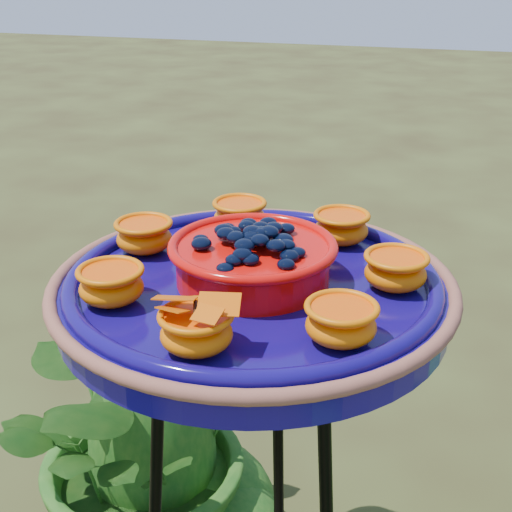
% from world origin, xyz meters
% --- Properties ---
extents(feeder_dish, '(0.51, 0.51, 0.11)m').
position_xyz_m(feeder_dish, '(-0.06, 0.14, 0.99)').
color(feeder_dish, '#12085F').
rests_on(feeder_dish, tripod_stand).
extents(shrub_back_left, '(0.90, 0.91, 0.77)m').
position_xyz_m(shrub_back_left, '(-0.42, 0.56, 0.38)').
color(shrub_back_left, '#164D14').
rests_on(shrub_back_left, ground).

